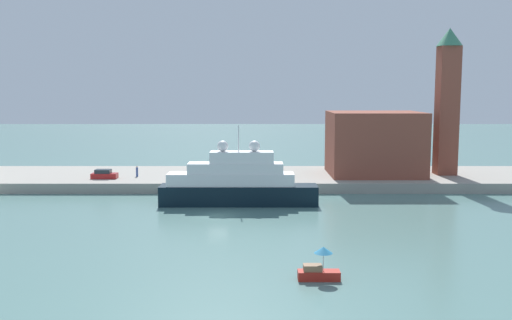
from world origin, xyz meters
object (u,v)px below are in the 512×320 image
(bell_tower, at_px, (447,97))
(parked_car, at_px, (103,175))
(large_yacht, at_px, (236,183))
(small_motorboat, at_px, (318,268))
(mooring_bollard, at_px, (265,180))
(person_figure, at_px, (136,172))
(harbor_building, at_px, (374,143))

(bell_tower, distance_m, parked_car, 59.15)
(large_yacht, height_order, parked_car, large_yacht)
(small_motorboat, height_order, bell_tower, bell_tower)
(large_yacht, distance_m, bell_tower, 41.65)
(parked_car, xyz_separation_m, mooring_bollard, (26.60, -3.82, -0.23))
(parked_car, relative_size, person_figure, 2.36)
(bell_tower, bearing_deg, small_motorboat, -118.00)
(person_figure, bearing_deg, large_yacht, -42.65)
(large_yacht, distance_m, harbor_building, 29.74)
(large_yacht, height_order, harbor_building, harbor_building)
(harbor_building, bearing_deg, large_yacht, -141.41)
(bell_tower, height_order, mooring_bollard, bell_tower)
(small_motorboat, xyz_separation_m, parked_car, (-30.38, 46.34, 1.24))
(small_motorboat, xyz_separation_m, bell_tower, (27.21, 51.17, 13.84))
(large_yacht, xyz_separation_m, harbor_building, (23.04, 18.39, 3.95))
(bell_tower, relative_size, person_figure, 13.98)
(harbor_building, bearing_deg, bell_tower, 1.25)
(large_yacht, xyz_separation_m, mooring_bollard, (4.32, 10.00, -1.01))
(harbor_building, xyz_separation_m, bell_tower, (12.27, 0.27, 7.87))
(small_motorboat, bearing_deg, parked_car, 123.25)
(mooring_bollard, bearing_deg, small_motorboat, -84.92)
(harbor_building, xyz_separation_m, mooring_bollard, (-18.72, -8.39, -4.96))
(harbor_building, relative_size, person_figure, 8.72)
(harbor_building, bearing_deg, small_motorboat, -106.36)
(small_motorboat, xyz_separation_m, harbor_building, (14.94, 50.91, 5.97))
(mooring_bollard, bearing_deg, person_figure, 164.65)
(small_motorboat, bearing_deg, bell_tower, 62.00)
(parked_car, bearing_deg, small_motorboat, -56.75)
(harbor_building, height_order, person_figure, harbor_building)
(mooring_bollard, bearing_deg, parked_car, 171.82)
(person_figure, bearing_deg, mooring_bollard, -15.35)
(harbor_building, relative_size, parked_car, 3.70)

